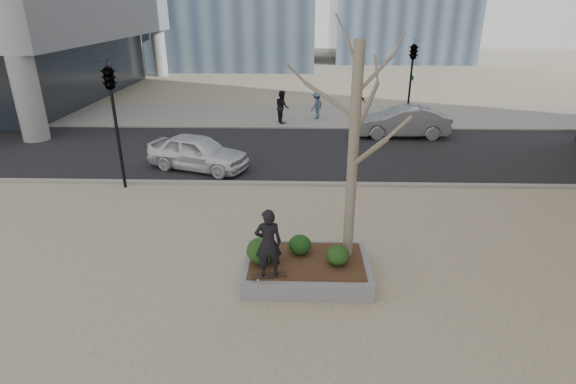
{
  "coord_description": "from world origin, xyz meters",
  "views": [
    {
      "loc": [
        0.83,
        -9.27,
        6.15
      ],
      "look_at": [
        0.5,
        2.0,
        1.4
      ],
      "focal_mm": 28.0,
      "sensor_mm": 36.0,
      "label": 1
    }
  ],
  "objects_px": {
    "planter": "(306,269)",
    "skateboard": "(269,276)",
    "police_car": "(198,152)",
    "skateboarder": "(268,243)"
  },
  "relations": [
    {
      "from": "skateboard",
      "to": "police_car",
      "type": "bearing_deg",
      "value": 100.21
    },
    {
      "from": "planter",
      "to": "skateboard",
      "type": "xyz_separation_m",
      "value": [
        -0.85,
        -0.73,
        0.26
      ]
    },
    {
      "from": "planter",
      "to": "police_car",
      "type": "height_order",
      "value": "police_car"
    },
    {
      "from": "skateboard",
      "to": "police_car",
      "type": "distance_m",
      "value": 8.98
    },
    {
      "from": "skateboard",
      "to": "skateboarder",
      "type": "relative_size",
      "value": 0.48
    },
    {
      "from": "skateboard",
      "to": "planter",
      "type": "bearing_deg",
      "value": 28.64
    },
    {
      "from": "police_car",
      "to": "skateboard",
      "type": "bearing_deg",
      "value": -138.08
    },
    {
      "from": "planter",
      "to": "skateboard",
      "type": "height_order",
      "value": "skateboard"
    },
    {
      "from": "skateboard",
      "to": "police_car",
      "type": "xyz_separation_m",
      "value": [
        -3.39,
        8.31,
        0.23
      ]
    },
    {
      "from": "planter",
      "to": "police_car",
      "type": "distance_m",
      "value": 8.7
    }
  ]
}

